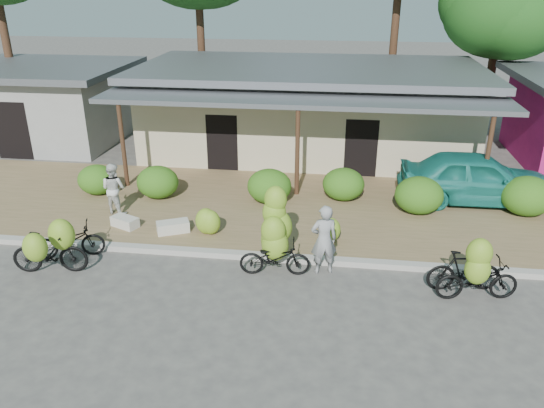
{
  "coord_description": "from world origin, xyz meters",
  "views": [
    {
      "loc": [
        1.28,
        -9.41,
        6.51
      ],
      "look_at": [
        -0.33,
        2.72,
        1.2
      ],
      "focal_mm": 35.0,
      "sensor_mm": 36.0,
      "label": 1
    }
  ],
  "objects": [
    {
      "name": "shop_grey",
      "position": [
        -11.0,
        10.99,
        1.62
      ],
      "size": [
        7.0,
        6.0,
        3.15
      ],
      "color": "#979692",
      "rests_on": "ground"
    },
    {
      "name": "hedge_1",
      "position": [
        -4.24,
        5.25,
        0.62
      ],
      "size": [
        1.29,
        1.16,
        1.01
      ],
      "primitive_type": "ellipsoid",
      "color": "#265914",
      "rests_on": "sidewalk"
    },
    {
      "name": "bike_center",
      "position": [
        -0.12,
        1.61,
        0.79
      ],
      "size": [
        1.69,
        1.21,
        2.02
      ],
      "rotation": [
        0.0,
        0.0,
        1.67
      ],
      "color": "black",
      "rests_on": "ground"
    },
    {
      "name": "bike_far_right",
      "position": [
        4.37,
        0.9,
        0.47
      ],
      "size": [
        1.86,
        0.9,
        0.94
      ],
      "rotation": [
        0.0,
        0.0,
        1.73
      ],
      "color": "black",
      "rests_on": "ground"
    },
    {
      "name": "tree_near_right",
      "position": [
        7.31,
        14.61,
        5.22
      ],
      "size": [
        4.79,
        4.64,
        7.0
      ],
      "color": "#45291B",
      "rests_on": "ground"
    },
    {
      "name": "sidewalk",
      "position": [
        0.0,
        5.0,
        0.06
      ],
      "size": [
        60.0,
        6.0,
        0.12
      ],
      "primitive_type": "cube",
      "color": "#91724E",
      "rests_on": "ground"
    },
    {
      "name": "hedge_5",
      "position": [
        6.68,
        5.41,
        0.69
      ],
      "size": [
        1.46,
        1.32,
        1.14
      ],
      "primitive_type": "ellipsoid",
      "color": "#265914",
      "rests_on": "sidewalk"
    },
    {
      "name": "sack_far",
      "position": [
        -4.47,
        3.1,
        0.26
      ],
      "size": [
        0.84,
        0.66,
        0.28
      ],
      "primitive_type": "cube",
      "rotation": [
        0.0,
        0.0,
        -0.42
      ],
      "color": "silver",
      "rests_on": "sidewalk"
    },
    {
      "name": "hedge_0",
      "position": [
        -6.23,
        5.29,
        0.59
      ],
      "size": [
        1.2,
        1.08,
        0.94
      ],
      "primitive_type": "ellipsoid",
      "color": "#265914",
      "rests_on": "sidewalk"
    },
    {
      "name": "shop_main",
      "position": [
        0.0,
        10.93,
        1.72
      ],
      "size": [
        13.0,
        8.5,
        3.35
      ],
      "color": "#C6B396",
      "rests_on": "ground"
    },
    {
      "name": "vendor",
      "position": [
        1.03,
        1.58,
        0.86
      ],
      "size": [
        0.72,
        0.57,
        1.73
      ],
      "primitive_type": "imported",
      "rotation": [
        0.0,
        0.0,
        3.42
      ],
      "color": "gray",
      "rests_on": "ground"
    },
    {
      "name": "loose_banana_b",
      "position": [
        -2.03,
        2.98,
        0.46
      ],
      "size": [
        0.55,
        0.47,
        0.68
      ],
      "primitive_type": "ellipsoid",
      "color": "#8ABC2F",
      "rests_on": "sidewalk"
    },
    {
      "name": "bike_far_left",
      "position": [
        -5.21,
        1.36,
        0.56
      ],
      "size": [
        1.81,
        1.44,
        1.33
      ],
      "rotation": [
        0.0,
        0.0,
        1.91
      ],
      "color": "black",
      "rests_on": "ground"
    },
    {
      "name": "ground",
      "position": [
        0.0,
        0.0,
        0.0
      ],
      "size": [
        100.0,
        100.0,
        0.0
      ],
      "primitive_type": "plane",
      "color": "#4B4845",
      "rests_on": "ground"
    },
    {
      "name": "bike_right",
      "position": [
        4.18,
        1.03,
        0.67
      ],
      "size": [
        1.68,
        1.21,
        1.59
      ],
      "rotation": [
        0.0,
        0.0,
        1.71
      ],
      "color": "black",
      "rests_on": "ground"
    },
    {
      "name": "bike_left",
      "position": [
        -5.32,
        0.64,
        0.6
      ],
      "size": [
        1.82,
        1.26,
        1.35
      ],
      "rotation": [
        0.0,
        0.0,
        1.72
      ],
      "color": "black",
      "rests_on": "ground"
    },
    {
      "name": "hedge_4",
      "position": [
        3.63,
        5.13,
        0.66
      ],
      "size": [
        1.39,
        1.25,
        1.08
      ],
      "primitive_type": "ellipsoid",
      "color": "#265914",
      "rests_on": "sidewalk"
    },
    {
      "name": "sack_near",
      "position": [
        -3.06,
        2.96,
        0.27
      ],
      "size": [
        0.94,
        0.72,
        0.3
      ],
      "primitive_type": "cube",
      "rotation": [
        0.0,
        0.0,
        0.44
      ],
      "color": "silver",
      "rests_on": "sidewalk"
    },
    {
      "name": "loose_banana_a",
      "position": [
        -2.14,
        3.0,
        0.48
      ],
      "size": [
        0.58,
        0.49,
        0.72
      ],
      "primitive_type": "ellipsoid",
      "color": "#8ABC2F",
      "rests_on": "sidewalk"
    },
    {
      "name": "hedge_2",
      "position": [
        -0.76,
        5.32,
        0.64
      ],
      "size": [
        1.34,
        1.21,
        1.04
      ],
      "primitive_type": "ellipsoid",
      "color": "#265914",
      "rests_on": "sidewalk"
    },
    {
      "name": "bystander",
      "position": [
        -5.08,
        3.96,
        0.87
      ],
      "size": [
        0.87,
        0.77,
        1.51
      ],
      "primitive_type": "imported",
      "rotation": [
        0.0,
        0.0,
        2.83
      ],
      "color": "silver",
      "rests_on": "sidewalk"
    },
    {
      "name": "hedge_3",
      "position": [
        1.46,
        5.85,
        0.62
      ],
      "size": [
        1.28,
        1.15,
        1.0
      ],
      "primitive_type": "ellipsoid",
      "color": "#265914",
      "rests_on": "sidewalk"
    },
    {
      "name": "curb",
      "position": [
        0.0,
        2.0,
        0.07
      ],
      "size": [
        60.0,
        0.25,
        0.15
      ],
      "primitive_type": "cube",
      "color": "#A8A399",
      "rests_on": "ground"
    },
    {
      "name": "loose_banana_c",
      "position": [
        1.15,
        2.97,
        0.45
      ],
      "size": [
        0.53,
        0.45,
        0.66
      ],
      "primitive_type": "ellipsoid",
      "color": "#8ABC2F",
      "rests_on": "sidewalk"
    },
    {
      "name": "teal_van",
      "position": [
        5.42,
        6.2,
        0.9
      ],
      "size": [
        4.58,
        1.88,
        1.56
      ],
      "primitive_type": "imported",
      "rotation": [
        0.0,
        0.0,
        1.58
      ],
      "color": "#1C8075",
      "rests_on": "sidewalk"
    }
  ]
}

